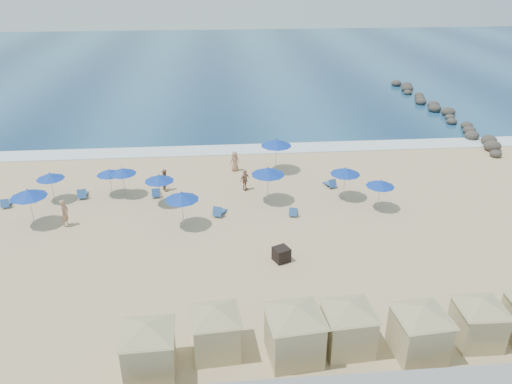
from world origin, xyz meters
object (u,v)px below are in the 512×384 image
umbrella_2 (109,172)px  umbrella_6 (268,171)px  rock_jetty (439,110)px  umbrella_8 (345,171)px  umbrella_9 (380,183)px  umbrella_3 (159,178)px  umbrella_4 (122,171)px  beachgoer_3 (235,161)px  cabana_2 (295,325)px  cabana_3 (348,319)px  beachgoer_2 (245,180)px  cabana_4 (421,324)px  cabana_5 (480,315)px  beachgoer_0 (65,213)px  trash_bin (281,254)px  umbrella_1 (28,193)px  cabana_0 (148,341)px  cabana_1 (215,324)px  umbrella_5 (182,196)px  umbrella_0 (50,176)px  umbrella_7 (276,143)px  beachgoer_1 (165,180)px

umbrella_2 → umbrella_6: (10.94, -1.98, 0.50)m
rock_jetty → umbrella_8: (-15.43, -19.65, 1.69)m
umbrella_2 → umbrella_9: 18.59m
rock_jetty → umbrella_3: (-28.11, -19.54, 1.60)m
umbrella_2 → umbrella_4: (0.95, -0.18, 0.12)m
rock_jetty → beachgoer_3: 26.76m
umbrella_2 → rock_jetty: bearing=29.2°
cabana_2 → umbrella_4: (-9.49, 16.62, 0.22)m
cabana_3 → beachgoer_2: (-3.30, 16.54, -0.76)m
cabana_2 → cabana_4: size_ratio=1.06×
cabana_4 → umbrella_4: 22.45m
cabana_5 → beachgoer_3: (-9.58, 20.33, -0.66)m
beachgoer_0 → beachgoer_3: (11.02, 8.03, -0.10)m
trash_bin → beachgoer_3: beachgoer_3 is taller
umbrella_3 → beachgoer_3: 7.75m
umbrella_1 → beachgoer_3: (13.07, 7.75, -1.42)m
cabana_0 → cabana_2: (5.95, 0.34, 0.11)m
cabana_0 → umbrella_1: size_ratio=1.70×
umbrella_9 → beachgoer_3: umbrella_9 is taller
umbrella_9 → cabana_1: bearing=-131.4°
umbrella_9 → beachgoer_3: 11.95m
umbrella_2 → umbrella_5: bearing=-43.6°
umbrella_3 → umbrella_9: size_ratio=1.05×
cabana_2 → beachgoer_0: cabana_2 is taller
umbrella_0 → umbrella_3: (7.46, -1.21, 0.10)m
beachgoer_2 → umbrella_1: bearing=153.5°
cabana_0 → umbrella_7: size_ratio=1.58×
cabana_3 → umbrella_4: (-11.84, 16.32, 0.34)m
trash_bin → umbrella_7: 13.04m
umbrella_1 → umbrella_3: umbrella_1 is taller
beachgoer_0 → beachgoer_1: size_ratio=1.11×
rock_jetty → umbrella_5: 34.93m
trash_bin → beachgoer_1: size_ratio=0.50×
cabana_0 → umbrella_7: bearing=69.5°
beachgoer_0 → umbrella_7: bearing=-49.0°
rock_jetty → trash_bin: 34.25m
cabana_3 → beachgoer_0: bearing=140.7°
umbrella_7 → umbrella_3: bearing=-148.8°
rock_jetty → umbrella_5: umbrella_5 is taller
umbrella_5 → umbrella_6: bearing=28.3°
umbrella_9 → cabana_2: bearing=-120.8°
cabana_2 → cabana_1: bearing=170.4°
cabana_2 → umbrella_3: 16.47m
umbrella_1 → umbrella_8: umbrella_1 is taller
cabana_4 → umbrella_2: cabana_4 is taller
rock_jetty → umbrella_0: umbrella_0 is taller
umbrella_0 → beachgoer_2: size_ratio=1.37×
cabana_5 → umbrella_3: 21.01m
cabana_4 → umbrella_5: (-10.42, 12.06, 0.53)m
cabana_0 → umbrella_8: 19.27m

